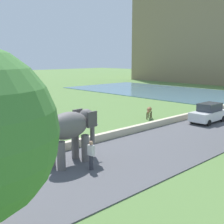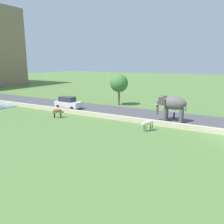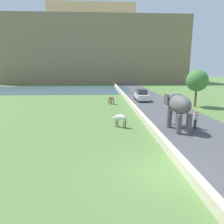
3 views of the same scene
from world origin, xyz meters
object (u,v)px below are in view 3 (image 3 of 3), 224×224
Objects in this scene: cow_white at (120,118)px; cow_brown at (111,98)px; car_white at (142,95)px; elephant at (178,106)px; person_beside_elephant at (196,119)px.

cow_white is 11.72m from cow_brown.
car_white is at bearing 26.98° from cow_brown.
car_white reaches higher than cow_white.
elephant is 0.88× the size of car_white.
elephant is 13.75m from cow_brown.
car_white reaches higher than person_beside_elephant.
cow_brown is at bearing -153.02° from car_white.
car_white is 2.93× the size of cow_brown.
person_beside_elephant is at bearing -84.08° from car_white.
elephant reaches higher than cow_white.
car_white is 5.51m from cow_brown.
car_white is (-1.58, 15.20, 0.03)m from person_beside_elephant.
cow_brown is (-6.49, 12.70, -0.04)m from person_beside_elephant.
cow_white is at bearing 167.10° from elephant.
cow_white is at bearing -89.02° from cow_brown.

